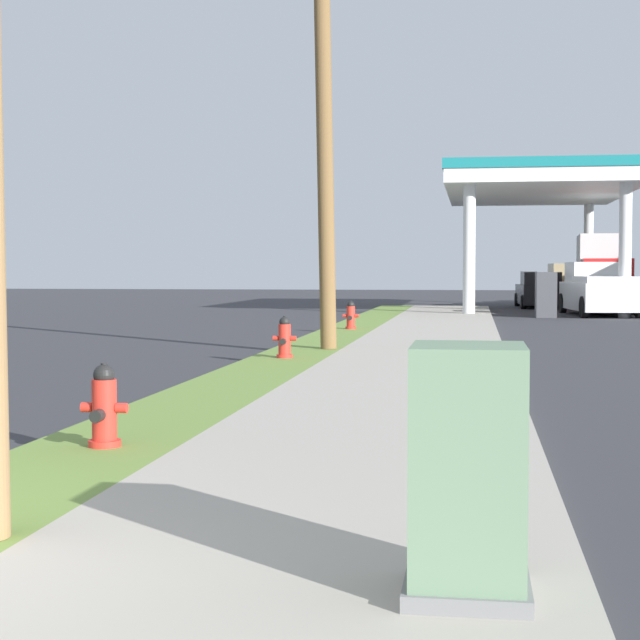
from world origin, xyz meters
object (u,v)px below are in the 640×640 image
fire_hydrant_nearest (104,410)px  truck_tan_on_apron (567,286)px  utility_cabinet (468,479)px  fire_hydrant_second (285,340)px  truck_white_at_forecourt (599,291)px  fire_hydrant_third (351,317)px  utility_pole_midground (325,132)px  car_black_by_near_pump (540,291)px  truck_red_at_far_bay (603,274)px

fire_hydrant_nearest → truck_tan_on_apron: 41.95m
utility_cabinet → fire_hydrant_second: bearing=104.4°
fire_hydrant_nearest → utility_cabinet: bearing=-48.9°
fire_hydrant_second → truck_white_at_forecourt: 22.39m
utility_cabinet → fire_hydrant_third: bearing=98.3°
utility_pole_midground → utility_cabinet: bearing=-79.1°
truck_white_at_forecourt → truck_tan_on_apron: 11.08m
utility_cabinet → truck_white_at_forecourt: truck_white_at_forecourt is taller
car_black_by_near_pump → truck_tan_on_apron: (1.50, 3.72, 0.19)m
utility_cabinet → fire_hydrant_nearest: bearing=131.1°
fire_hydrant_second → truck_red_at_far_bay: truck_red_at_far_bay is taller
fire_hydrant_second → truck_red_at_far_bay: (8.53, 24.92, 1.04)m
fire_hydrant_second → car_black_by_near_pump: bearing=77.6°
truck_white_at_forecourt → fire_hydrant_nearest: bearing=-104.5°
fire_hydrant_second → truck_tan_on_apron: size_ratio=0.14×
truck_tan_on_apron → utility_cabinet: bearing=-95.6°
truck_white_at_forecourt → truck_red_at_far_bay: (0.65, 3.97, 0.57)m
fire_hydrant_third → utility_pole_midground: bearing=-87.5°
utility_cabinet → car_black_by_near_pump: bearing=85.9°
car_black_by_near_pump → truck_white_at_forecourt: (1.65, -7.36, 0.19)m
fire_hydrant_third → truck_white_at_forecourt: truck_white_at_forecourt is taller
fire_hydrant_third → car_black_by_near_pump: size_ratio=0.16×
fire_hydrant_second → fire_hydrant_nearest: bearing=-89.4°
fire_hydrant_nearest → fire_hydrant_second: bearing=90.6°
utility_pole_midground → truck_tan_on_apron: size_ratio=1.52×
fire_hydrant_nearest → truck_white_at_forecourt: truck_white_at_forecourt is taller
truck_tan_on_apron → fire_hydrant_second: bearing=-103.6°
truck_white_at_forecourt → truck_tan_on_apron: bearing=90.8°
car_black_by_near_pump → truck_tan_on_apron: size_ratio=0.83×
fire_hydrant_nearest → car_black_by_near_pump: (6.13, 37.53, 0.28)m
fire_hydrant_nearest → fire_hydrant_second: (-0.09, 9.22, 0.00)m
fire_hydrant_second → fire_hydrant_third: 8.95m
fire_hydrant_nearest → truck_white_at_forecourt: bearing=75.5°
car_black_by_near_pump → truck_tan_on_apron: truck_tan_on_apron is taller
utility_pole_midground → truck_red_at_far_bay: size_ratio=1.28×
truck_white_at_forecourt → fire_hydrant_second: bearing=-110.6°
car_black_by_near_pump → truck_red_at_far_bay: (2.30, -3.39, 0.77)m
truck_white_at_forecourt → truck_tan_on_apron: (-0.15, 11.07, 0.00)m
fire_hydrant_nearest → truck_tan_on_apron: (7.64, 41.25, 0.47)m
fire_hydrant_third → car_black_by_near_pump: (6.12, 19.36, 0.28)m
truck_white_at_forecourt → truck_red_at_far_bay: truck_red_at_far_bay is taller
utility_pole_midground → car_black_by_near_pump: 27.05m
fire_hydrant_second → utility_cabinet: utility_cabinet is taller
fire_hydrant_nearest → fire_hydrant_third: same height
fire_hydrant_third → fire_hydrant_second: bearing=-90.7°
truck_red_at_far_bay → truck_white_at_forecourt: bearing=-99.3°
fire_hydrant_third → utility_pole_midground: (0.29, -6.80, 3.94)m
fire_hydrant_nearest → utility_pole_midground: utility_pole_midground is taller
utility_cabinet → truck_tan_on_apron: (4.42, 44.93, 0.23)m
fire_hydrant_second → car_black_by_near_pump: car_black_by_near_pump is taller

